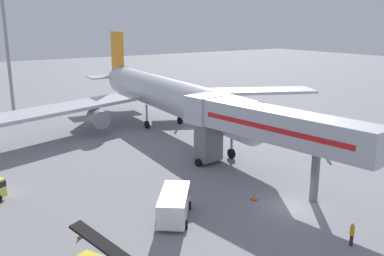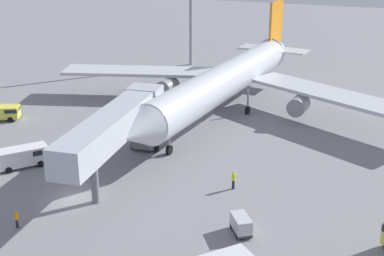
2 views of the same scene
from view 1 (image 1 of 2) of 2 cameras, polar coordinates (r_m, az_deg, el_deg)
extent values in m
plane|color=gray|center=(35.58, 13.46, -10.39)|extent=(300.00, 300.00, 0.00)
cylinder|color=silver|center=(57.61, -2.94, 4.38)|extent=(7.43, 37.87, 4.56)
cone|color=silver|center=(40.34, 10.67, -0.13)|extent=(4.80, 4.79, 4.47)
cone|color=silver|center=(77.91, -10.41, 6.99)|extent=(4.85, 7.24, 4.34)
cube|color=orange|center=(75.88, -10.11, 10.03)|extent=(0.78, 5.46, 7.30)
cube|color=silver|center=(76.76, -7.91, 7.16)|extent=(5.76, 4.37, 0.24)
cube|color=silver|center=(74.92, -11.83, 6.82)|extent=(5.76, 4.37, 0.24)
cube|color=silver|center=(68.03, 6.17, 4.96)|extent=(24.81, 15.99, 0.44)
cube|color=silver|center=(56.69, -17.27, 2.54)|extent=(25.47, 12.75, 0.44)
cylinder|color=gray|center=(64.58, 3.91, 3.21)|extent=(2.57, 3.21, 2.34)
cylinder|color=gray|center=(56.48, -12.60, 1.29)|extent=(2.57, 3.21, 2.34)
cylinder|color=gray|center=(45.92, 5.40, -1.79)|extent=(0.28, 0.28, 2.84)
cylinder|color=black|center=(46.33, 5.36, -3.47)|extent=(0.43, 1.12, 1.10)
cylinder|color=gray|center=(61.29, -1.66, 2.34)|extent=(0.28, 0.28, 2.84)
cylinder|color=black|center=(61.60, -1.66, 1.05)|extent=(0.43, 1.12, 1.10)
cylinder|color=gray|center=(59.07, -6.16, 1.81)|extent=(0.28, 0.28, 2.84)
cylinder|color=black|center=(59.39, -6.13, 0.47)|extent=(0.43, 1.12, 1.10)
cube|color=#B2B7C1|center=(37.27, 12.00, 0.29)|extent=(5.25, 18.50, 2.70)
cube|color=red|center=(36.10, 10.55, -0.09)|extent=(1.95, 15.24, 0.44)
cube|color=#B2B7C1|center=(43.62, 1.76, 2.61)|extent=(3.77, 3.21, 2.84)
cube|color=#232833|center=(44.52, 0.62, 3.18)|extent=(3.30, 0.65, 0.90)
cube|color=slate|center=(44.01, 2.26, -1.82)|extent=(2.75, 2.10, 4.06)
cylinder|color=black|center=(43.69, 0.87, -4.72)|extent=(0.40, 0.83, 0.80)
cylinder|color=black|center=(45.55, 3.54, -3.95)|extent=(0.40, 0.83, 0.80)
cylinder|color=slate|center=(36.34, 16.33, -6.25)|extent=(0.70, 0.70, 4.46)
cube|color=black|center=(25.02, -10.38, -16.34)|extent=(3.47, 6.00, 2.15)
cube|color=white|center=(32.38, -2.45, -10.24)|extent=(4.83, 5.37, 1.78)
cube|color=#1E232D|center=(33.84, -2.11, -8.40)|extent=(2.66, 2.59, 0.57)
cylinder|color=black|center=(34.30, -3.76, -10.34)|extent=(0.71, 0.76, 0.68)
cylinder|color=black|center=(34.11, -0.46, -10.46)|extent=(0.71, 0.76, 0.68)
cylinder|color=black|center=(31.41, -4.58, -12.78)|extent=(0.71, 0.76, 0.68)
cylinder|color=black|center=(31.20, -0.95, -12.94)|extent=(0.71, 0.76, 0.68)
cylinder|color=#1E2333|center=(49.18, 17.64, -3.18)|extent=(0.37, 0.37, 0.89)
cylinder|color=#D8EA19|center=(48.96, 17.71, -2.29)|extent=(0.50, 0.50, 0.70)
sphere|color=tan|center=(48.83, 17.76, -1.74)|extent=(0.24, 0.24, 0.24)
cylinder|color=#1E2333|center=(30.99, 20.80, -14.04)|extent=(0.32, 0.32, 0.77)
cylinder|color=orange|center=(30.67, 20.91, -12.90)|extent=(0.43, 0.43, 0.61)
sphere|color=tan|center=(30.49, 20.99, -12.19)|extent=(0.21, 0.21, 0.21)
cube|color=black|center=(36.27, 8.39, -9.62)|extent=(0.40, 0.40, 0.03)
cone|color=orange|center=(36.15, 8.41, -9.17)|extent=(0.34, 0.34, 0.59)
cube|color=black|center=(31.17, -14.91, -14.16)|extent=(0.36, 0.36, 0.03)
cone|color=orange|center=(31.04, -14.94, -13.72)|extent=(0.30, 0.30, 0.52)
cylinder|color=#93969B|center=(75.64, -24.14, 13.36)|extent=(0.56, 0.56, 30.06)
camera|label=2|loc=(53.84, 74.71, 13.00)|focal=49.46mm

